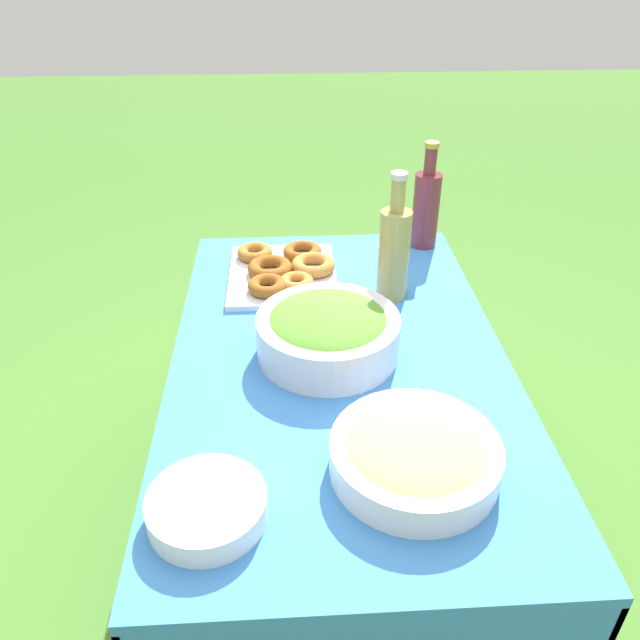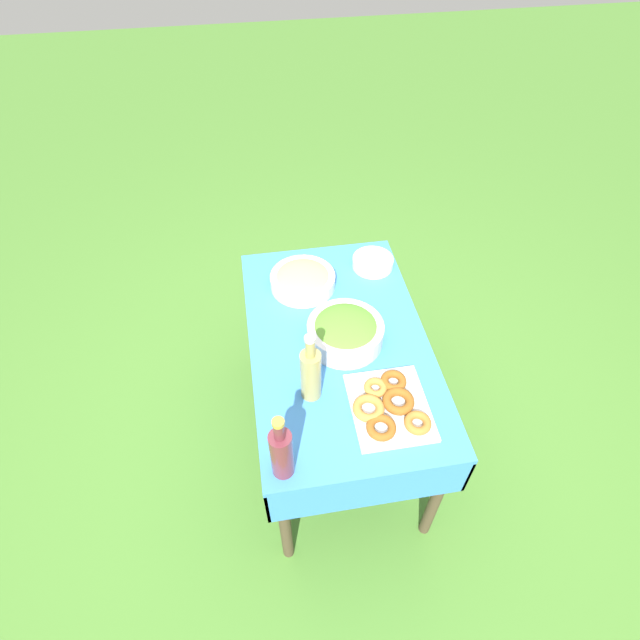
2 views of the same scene
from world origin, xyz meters
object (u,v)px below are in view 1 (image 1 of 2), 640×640
salad_bowl (328,331)px  donut_platter (284,270)px  pasta_bowl (415,453)px  wine_bottle (426,206)px  olive_oil_bottle (394,250)px  plate_stack (207,507)px

salad_bowl → donut_platter: size_ratio=0.93×
salad_bowl → pasta_bowl: size_ratio=1.06×
pasta_bowl → wine_bottle: bearing=167.8°
salad_bowl → olive_oil_bottle: (-0.25, 0.19, 0.07)m
wine_bottle → donut_platter: bearing=-67.0°
plate_stack → wine_bottle: size_ratio=0.63×
olive_oil_bottle → wine_bottle: size_ratio=1.07×
salad_bowl → olive_oil_bottle: size_ratio=0.96×
donut_platter → plate_stack: donut_platter is taller
pasta_bowl → wine_bottle: (-0.92, 0.20, 0.08)m
pasta_bowl → plate_stack: 0.37m
salad_bowl → wine_bottle: bearing=149.1°
pasta_bowl → olive_oil_bottle: 0.63m
plate_stack → pasta_bowl: bearing=103.4°
pasta_bowl → olive_oil_bottle: size_ratio=0.91×
plate_stack → wine_bottle: bearing=150.8°
donut_platter → pasta_bowl: bearing=17.1°
plate_stack → olive_oil_bottle: olive_oil_bottle is taller
salad_bowl → pasta_bowl: (0.37, 0.13, -0.02)m
wine_bottle → pasta_bowl: bearing=-12.2°
pasta_bowl → wine_bottle: wine_bottle is taller
salad_bowl → donut_platter: 0.38m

